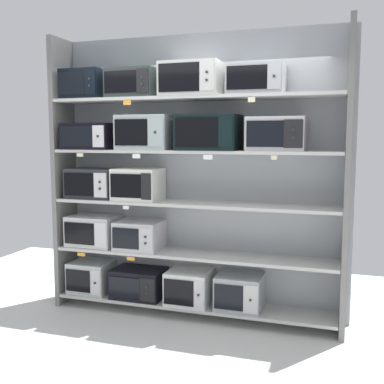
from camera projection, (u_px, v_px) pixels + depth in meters
name	position (u px, v px, depth m)	size (l,w,h in m)	color
ground	(154.00, 361.00, 3.76)	(6.80, 6.00, 0.02)	silver
back_panel	(199.00, 175.00, 4.75)	(3.00, 0.04, 2.78)	#9EA3A8
upright_left	(64.00, 173.00, 4.98)	(0.05, 0.40, 2.78)	slate
upright_right	(347.00, 181.00, 4.10)	(0.05, 0.40, 2.78)	slate
shelf_0	(192.00, 304.00, 4.69)	(2.80, 0.40, 0.03)	beige
microwave_0	(92.00, 277.00, 5.01)	(0.42, 0.37, 0.33)	#B1B9B8
microwave_1	(139.00, 283.00, 4.84)	(0.53, 0.39, 0.29)	black
microwave_2	(190.00, 287.00, 4.67)	(0.42, 0.43, 0.33)	silver
microwave_3	(240.00, 291.00, 4.51)	(0.43, 0.41, 0.33)	#989DA1
shelf_1	(192.00, 254.00, 4.63)	(2.80, 0.40, 0.03)	beige
microwave_4	(94.00, 231.00, 4.94)	(0.51, 0.38, 0.32)	#BCBCBD
microwave_5	(140.00, 235.00, 4.78)	(0.45, 0.41, 0.29)	#B7B7BB
price_tag_0	(81.00, 254.00, 4.78)	(0.09, 0.00, 0.04)	orange
price_tag_1	(131.00, 259.00, 4.61)	(0.08, 0.00, 0.04)	orange
shelf_2	(192.00, 204.00, 4.57)	(2.80, 0.40, 0.03)	beige
microwave_6	(93.00, 183.00, 4.88)	(0.51, 0.34, 0.31)	#2A2E33
microwave_7	(138.00, 184.00, 4.72)	(0.45, 0.39, 0.32)	silver
price_tag_2	(126.00, 208.00, 4.57)	(0.06, 0.00, 0.03)	white
shelf_3	(192.00, 152.00, 4.51)	(2.80, 0.40, 0.03)	beige
microwave_8	(92.00, 136.00, 4.82)	(0.52, 0.43, 0.26)	black
microwave_9	(147.00, 133.00, 4.63)	(0.53, 0.43, 0.34)	#97A5A3
microwave_10	(209.00, 133.00, 4.43)	(0.57, 0.42, 0.33)	black
microwave_11	(276.00, 134.00, 4.24)	(0.52, 0.39, 0.30)	#BAB6B8
price_tag_3	(80.00, 155.00, 4.66)	(0.07, 0.00, 0.03)	beige
price_tag_4	(136.00, 156.00, 4.47)	(0.08, 0.00, 0.04)	white
price_tag_5	(208.00, 157.00, 4.26)	(0.09, 0.00, 0.04)	white
price_tag_6	(274.00, 158.00, 4.07)	(0.05, 0.00, 0.04)	beige
shelf_4	(192.00, 98.00, 4.45)	(2.80, 0.40, 0.03)	beige
microwave_12	(87.00, 85.00, 4.78)	(0.43, 0.42, 0.29)	black
microwave_13	(135.00, 84.00, 4.61)	(0.48, 0.42, 0.28)	#27312D
microwave_14	(192.00, 80.00, 4.43)	(0.57, 0.43, 0.31)	beige
microwave_15	(256.00, 79.00, 4.24)	(0.51, 0.37, 0.27)	#A1A5A8
price_tag_7	(127.00, 103.00, 4.44)	(0.08, 0.00, 0.04)	orange
price_tag_8	(252.00, 100.00, 4.08)	(0.06, 0.00, 0.04)	beige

